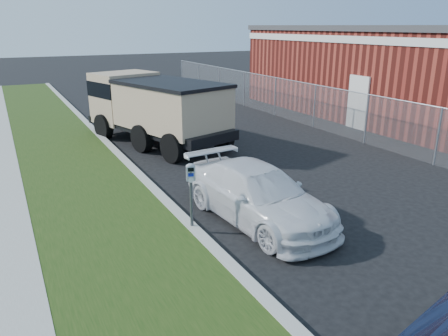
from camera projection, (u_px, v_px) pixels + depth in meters
name	position (u px, v px, depth m)	size (l,w,h in m)	color
ground	(296.00, 212.00, 10.23)	(120.00, 120.00, 0.00)	black
streetside	(33.00, 223.00, 9.48)	(6.12, 50.00, 0.15)	gray
chainlink_fence	(315.00, 98.00, 18.36)	(0.06, 30.06, 30.00)	slate
brick_building	(400.00, 69.00, 21.54)	(9.20, 14.20, 4.17)	maroon
parking_meter	(191.00, 182.00, 8.88)	(0.22, 0.18, 1.39)	#3F4247
white_wagon	(258.00, 194.00, 9.65)	(1.71, 4.20, 1.22)	silver
dump_truck	(153.00, 106.00, 15.93)	(3.99, 6.58, 2.43)	black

